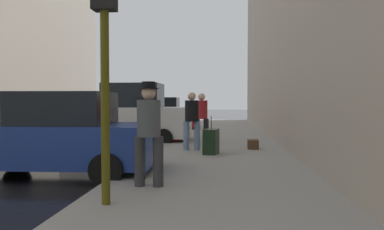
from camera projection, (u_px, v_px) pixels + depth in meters
The scene contains 11 objects.
sidewalk at pixel (217, 163), 9.20m from camera, with size 4.00×40.00×0.15m, color gray.
parked_blue_sedan at pixel (58, 137), 7.91m from camera, with size 4.24×2.13×1.79m.
parked_white_van at pixel (130, 116), 13.98m from camera, with size 4.62×2.10×2.25m.
parked_red_hatchback at pixel (158, 115), 19.99m from camera, with size 4.22×2.10×1.79m.
fire_hydrant at pixel (176, 132), 13.29m from camera, with size 0.42×0.22×0.70m.
traffic_light at pixel (105, 17), 5.17m from camera, with size 0.32×0.32×3.60m.
pedestrian_in_jeans at pixel (192, 118), 11.00m from camera, with size 0.52×0.45×1.71m.
pedestrian_in_red_jacket at pixel (202, 116), 12.67m from camera, with size 0.53×0.48×1.71m.
pedestrian_with_beanie at pixel (149, 128), 6.32m from camera, with size 0.50×0.41×1.78m.
rolling_suitcase at pixel (211, 141), 10.24m from camera, with size 0.45×0.61×1.04m.
duffel_bag at pixel (253, 144), 11.33m from camera, with size 0.32×0.44×0.28m.
Camera 1 is at (6.14, -9.17, 1.60)m, focal length 35.00 mm.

